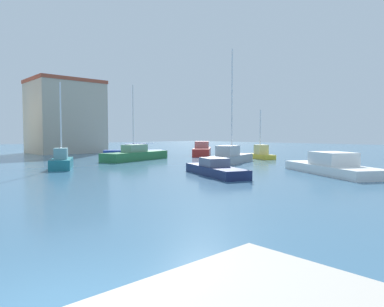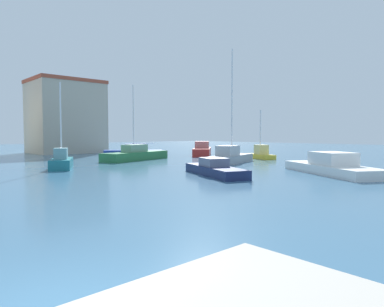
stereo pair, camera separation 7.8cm
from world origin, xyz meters
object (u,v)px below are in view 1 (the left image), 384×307
(sailboat_yellow_far_left, at_px, (260,154))
(motorboat_white_center_channel, at_px, (332,166))
(motorboat_red_distant_north, at_px, (202,150))
(motorboat_navy_behind_lamppost, at_px, (215,169))
(sailboat_grey_far_right, at_px, (231,156))
(motorboat_green_near_pier, at_px, (136,155))
(sailboat_blue_inner_mooring, at_px, (134,151))
(sailboat_teal_outer_mooring, at_px, (62,161))

(sailboat_yellow_far_left, xyz_separation_m, motorboat_white_center_channel, (-8.58, -12.42, -0.03))
(sailboat_yellow_far_left, distance_m, motorboat_red_distant_north, 8.55)
(motorboat_white_center_channel, height_order, motorboat_red_distant_north, motorboat_red_distant_north)
(motorboat_red_distant_north, relative_size, motorboat_navy_behind_lamppost, 0.99)
(motorboat_red_distant_north, bearing_deg, motorboat_navy_behind_lamppost, -131.72)
(motorboat_white_center_channel, xyz_separation_m, motorboat_navy_behind_lamppost, (-6.59, 5.02, -0.12))
(motorboat_white_center_channel, distance_m, sailboat_grey_far_right, 10.75)
(motorboat_green_near_pier, bearing_deg, sailboat_yellow_far_left, -33.16)
(motorboat_red_distant_north, height_order, motorboat_green_near_pier, motorboat_red_distant_north)
(motorboat_white_center_channel, relative_size, motorboat_red_distant_north, 1.29)
(motorboat_white_center_channel, relative_size, motorboat_navy_behind_lamppost, 1.28)
(sailboat_blue_inner_mooring, xyz_separation_m, motorboat_navy_behind_lamppost, (-7.81, -22.15, -0.18))
(sailboat_grey_far_right, distance_m, motorboat_navy_behind_lamppost, 9.83)
(sailboat_yellow_far_left, bearing_deg, sailboat_teal_outer_mooring, 169.18)
(motorboat_green_near_pier, bearing_deg, motorboat_white_center_channel, -81.16)
(sailboat_yellow_far_left, relative_size, sailboat_blue_inner_mooring, 0.60)
(motorboat_navy_behind_lamppost, bearing_deg, sailboat_teal_outer_mooring, 117.47)
(motorboat_red_distant_north, bearing_deg, sailboat_yellow_far_left, -83.33)
(sailboat_yellow_far_left, relative_size, sailboat_grey_far_right, 0.51)
(sailboat_yellow_far_left, relative_size, motorboat_navy_behind_lamppost, 0.82)
(motorboat_white_center_channel, bearing_deg, sailboat_grey_far_right, 82.21)
(sailboat_yellow_far_left, xyz_separation_m, motorboat_green_near_pier, (-11.70, 7.65, 0.01))
(motorboat_navy_behind_lamppost, height_order, motorboat_green_near_pier, motorboat_green_near_pier)
(sailboat_teal_outer_mooring, xyz_separation_m, motorboat_navy_behind_lamppost, (5.95, -11.44, -0.18))
(motorboat_red_distant_north, bearing_deg, sailboat_blue_inner_mooring, 135.48)
(sailboat_blue_inner_mooring, relative_size, motorboat_red_distant_north, 1.37)
(sailboat_yellow_far_left, bearing_deg, motorboat_navy_behind_lamppost, -153.97)
(sailboat_teal_outer_mooring, height_order, motorboat_navy_behind_lamppost, sailboat_teal_outer_mooring)
(motorboat_white_center_channel, bearing_deg, sailboat_blue_inner_mooring, 87.41)
(sailboat_blue_inner_mooring, height_order, motorboat_navy_behind_lamppost, sailboat_blue_inner_mooring)
(motorboat_white_center_channel, xyz_separation_m, sailboat_grey_far_right, (1.46, 10.65, 0.13))
(motorboat_green_near_pier, bearing_deg, motorboat_navy_behind_lamppost, -102.96)
(sailboat_grey_far_right, bearing_deg, sailboat_yellow_far_left, 13.95)
(sailboat_blue_inner_mooring, height_order, motorboat_white_center_channel, sailboat_blue_inner_mooring)
(sailboat_grey_far_right, bearing_deg, motorboat_white_center_channel, -97.79)
(sailboat_grey_far_right, xyz_separation_m, motorboat_navy_behind_lamppost, (-8.04, -5.64, -0.25))
(motorboat_green_near_pier, bearing_deg, sailboat_grey_far_right, -64.06)
(sailboat_yellow_far_left, xyz_separation_m, sailboat_grey_far_right, (-7.12, -1.77, 0.10))
(sailboat_teal_outer_mooring, distance_m, motorboat_white_center_channel, 20.69)
(sailboat_yellow_far_left, height_order, motorboat_red_distant_north, sailboat_yellow_far_left)
(sailboat_yellow_far_left, height_order, sailboat_grey_far_right, sailboat_grey_far_right)
(sailboat_yellow_far_left, relative_size, motorboat_green_near_pier, 0.62)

